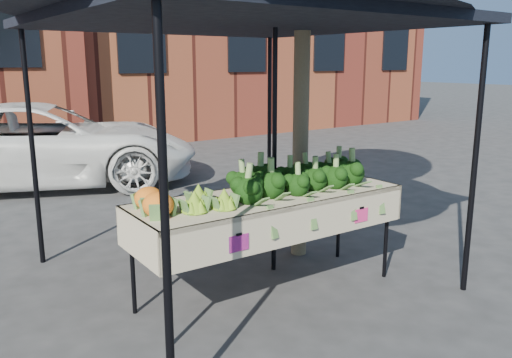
% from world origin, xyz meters
% --- Properties ---
extents(ground, '(90.00, 90.00, 0.00)m').
position_xyz_m(ground, '(0.00, 0.00, 0.00)').
color(ground, '#2C2C2F').
extents(table, '(2.42, 0.85, 0.90)m').
position_xyz_m(table, '(-0.09, 0.09, 0.45)').
color(table, '#BEB196').
rests_on(table, ground).
extents(canopy, '(3.16, 3.16, 2.74)m').
position_xyz_m(canopy, '(-0.07, 0.58, 1.37)').
color(canopy, black).
rests_on(canopy, ground).
extents(broccoli_heap, '(1.50, 0.60, 0.29)m').
position_xyz_m(broccoli_heap, '(0.23, 0.11, 1.05)').
color(broccoli_heap, black).
rests_on(broccoli_heap, table).
extents(romanesco_cluster, '(0.45, 0.49, 0.22)m').
position_xyz_m(romanesco_cluster, '(-0.76, 0.07, 1.01)').
color(romanesco_cluster, '#75B225').
rests_on(romanesco_cluster, table).
extents(cauliflower_pair, '(0.25, 0.45, 0.20)m').
position_xyz_m(cauliflower_pair, '(-1.13, 0.15, 1.00)').
color(cauliflower_pair, orange).
rests_on(cauliflower_pair, table).
extents(vehicle, '(2.12, 2.61, 4.91)m').
position_xyz_m(vehicle, '(-0.56, 5.58, 2.46)').
color(vehicle, white).
rests_on(vehicle, ground).
extents(street_tree, '(2.37, 2.37, 4.68)m').
position_xyz_m(street_tree, '(0.77, 0.70, 2.34)').
color(street_tree, '#1E4C14').
rests_on(street_tree, ground).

